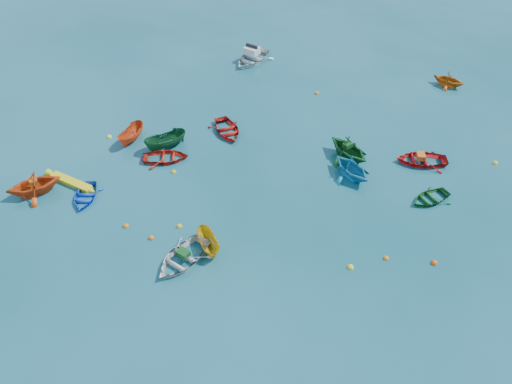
% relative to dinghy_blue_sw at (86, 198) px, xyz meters
% --- Properties ---
extents(ground, '(160.00, 160.00, 0.00)m').
position_rel_dinghy_blue_sw_xyz_m(ground, '(10.23, -2.63, 0.00)').
color(ground, '#0A444D').
rests_on(ground, ground).
extents(dinghy_blue_sw, '(2.46, 3.05, 0.56)m').
position_rel_dinghy_blue_sw_xyz_m(dinghy_blue_sw, '(0.00, 0.00, 0.00)').
color(dinghy_blue_sw, blue).
rests_on(dinghy_blue_sw, ground).
extents(dinghy_white_near, '(3.72, 4.23, 0.73)m').
position_rel_dinghy_blue_sw_xyz_m(dinghy_white_near, '(7.47, -3.52, 0.00)').
color(dinghy_white_near, beige).
rests_on(dinghy_white_near, ground).
extents(dinghy_orange_w, '(4.22, 4.15, 1.68)m').
position_rel_dinghy_blue_sw_xyz_m(dinghy_orange_w, '(-3.20, -0.19, 0.00)').
color(dinghy_orange_w, '#D64914').
rests_on(dinghy_orange_w, ground).
extents(sampan_yellow_mid, '(2.16, 2.54, 0.95)m').
position_rel_dinghy_blue_sw_xyz_m(sampan_yellow_mid, '(8.60, -2.30, 0.00)').
color(sampan_yellow_mid, gold).
rests_on(sampan_yellow_mid, ground).
extents(dinghy_green_e, '(3.26, 3.15, 0.55)m').
position_rel_dinghy_blue_sw_xyz_m(dinghy_green_e, '(20.69, 4.35, 0.00)').
color(dinghy_green_e, '#14561D').
rests_on(dinghy_green_e, ground).
extents(dinghy_cyan_se, '(3.98, 3.98, 1.59)m').
position_rel_dinghy_blue_sw_xyz_m(dinghy_cyan_se, '(15.78, 5.63, 0.00)').
color(dinghy_cyan_se, teal).
rests_on(dinghy_cyan_se, ground).
extents(dinghy_red_nw, '(3.57, 2.98, 0.64)m').
position_rel_dinghy_blue_sw_xyz_m(dinghy_red_nw, '(3.52, 4.72, 0.00)').
color(dinghy_red_nw, red).
rests_on(dinghy_red_nw, ground).
extents(sampan_orange_n, '(1.40, 2.89, 1.07)m').
position_rel_dinghy_blue_sw_xyz_m(sampan_orange_n, '(0.41, 6.36, 0.00)').
color(sampan_orange_n, '#D54214').
rests_on(sampan_orange_n, ground).
extents(dinghy_green_n, '(4.31, 4.28, 1.72)m').
position_rel_dinghy_blue_sw_xyz_m(dinghy_green_n, '(15.42, 7.54, 0.00)').
color(dinghy_green_n, '#145722').
rests_on(dinghy_green_n, ground).
extents(dinghy_red_ne, '(3.69, 2.90, 0.70)m').
position_rel_dinghy_blue_sw_xyz_m(dinghy_red_ne, '(20.28, 8.10, 0.00)').
color(dinghy_red_ne, '#B70F11').
rests_on(dinghy_red_ne, ground).
extents(dinghy_red_far, '(3.75, 3.98, 0.67)m').
position_rel_dinghy_blue_sw_xyz_m(dinghy_red_far, '(6.73, 8.72, 0.00)').
color(dinghy_red_far, '#B8150F').
rests_on(dinghy_red_far, ground).
extents(dinghy_orange_far, '(3.15, 2.96, 1.32)m').
position_rel_dinghy_blue_sw_xyz_m(dinghy_orange_far, '(22.70, 19.07, 0.00)').
color(dinghy_orange_far, '#BF5F12').
rests_on(dinghy_orange_far, ground).
extents(sampan_green_far, '(3.00, 2.99, 1.19)m').
position_rel_dinghy_blue_sw_xyz_m(sampan_green_far, '(3.08, 6.05, 0.00)').
color(sampan_green_far, '#114B25').
rests_on(sampan_green_far, ground).
extents(kayak_yellow, '(3.83, 1.63, 0.38)m').
position_rel_dinghy_blue_sw_xyz_m(kayak_yellow, '(-1.48, 1.07, 0.00)').
color(kayak_yellow, gold).
rests_on(kayak_yellow, ground).
extents(motorboat_white, '(4.24, 4.91, 1.45)m').
position_rel_dinghy_blue_sw_xyz_m(motorboat_white, '(6.05, 19.86, 0.00)').
color(motorboat_white, silver).
rests_on(motorboat_white, ground).
extents(tarp_green_a, '(0.81, 0.72, 0.32)m').
position_rel_dinghy_blue_sw_xyz_m(tarp_green_a, '(7.51, -3.43, 0.52)').
color(tarp_green_a, '#11461B').
rests_on(tarp_green_a, dinghy_white_near).
extents(tarp_orange_a, '(0.74, 0.76, 0.29)m').
position_rel_dinghy_blue_sw_xyz_m(tarp_orange_a, '(-3.16, -0.16, 0.99)').
color(tarp_orange_a, '#B64D12').
rests_on(tarp_orange_a, dinghy_orange_w).
extents(tarp_green_b, '(0.76, 0.77, 0.30)m').
position_rel_dinghy_blue_sw_xyz_m(tarp_green_b, '(15.35, 7.61, 1.01)').
color(tarp_green_b, '#104215').
rests_on(tarp_green_b, dinghy_green_n).
extents(tarp_orange_b, '(0.62, 0.76, 0.33)m').
position_rel_dinghy_blue_sw_xyz_m(tarp_orange_b, '(20.18, 8.09, 0.52)').
color(tarp_orange_b, '#DC5716').
rests_on(tarp_orange_b, dinghy_red_ne).
extents(buoy_or_a, '(0.35, 0.35, 0.35)m').
position_rel_dinghy_blue_sw_xyz_m(buoy_or_a, '(5.19, -2.30, 0.00)').
color(buoy_or_a, '#E45D0C').
rests_on(buoy_or_a, ground).
extents(buoy_ye_a, '(0.34, 0.34, 0.34)m').
position_rel_dinghy_blue_sw_xyz_m(buoy_ye_a, '(6.44, -1.09, 0.00)').
color(buoy_ye_a, gold).
rests_on(buoy_ye_a, ground).
extents(buoy_or_b, '(0.31, 0.31, 0.31)m').
position_rel_dinghy_blue_sw_xyz_m(buoy_or_b, '(18.20, -1.01, 0.00)').
color(buoy_or_b, orange).
rests_on(buoy_or_b, ground).
extents(buoy_ye_b, '(0.32, 0.32, 0.32)m').
position_rel_dinghy_blue_sw_xyz_m(buoy_ye_b, '(4.46, 3.58, 0.00)').
color(buoy_ye_b, yellow).
rests_on(buoy_ye_b, ground).
extents(buoy_or_c, '(0.35, 0.35, 0.35)m').
position_rel_dinghy_blue_sw_xyz_m(buoy_or_c, '(3.41, -1.74, 0.00)').
color(buoy_or_c, orange).
rests_on(buoy_or_c, ground).
extents(buoy_ye_c, '(0.36, 0.36, 0.36)m').
position_rel_dinghy_blue_sw_xyz_m(buoy_ye_c, '(16.35, -2.06, 0.00)').
color(buoy_ye_c, yellow).
rests_on(buoy_ye_c, ground).
extents(buoy_or_d, '(0.38, 0.38, 0.38)m').
position_rel_dinghy_blue_sw_xyz_m(buoy_or_d, '(20.73, -0.81, 0.00)').
color(buoy_or_d, '#D74B0B').
rests_on(buoy_or_d, ground).
extents(buoy_ye_d, '(0.35, 0.35, 0.35)m').
position_rel_dinghy_blue_sw_xyz_m(buoy_ye_d, '(-1.34, 6.34, 0.00)').
color(buoy_ye_d, yellow).
rests_on(buoy_ye_d, ground).
extents(buoy_or_e, '(0.37, 0.37, 0.37)m').
position_rel_dinghy_blue_sw_xyz_m(buoy_or_e, '(12.37, 15.52, 0.00)').
color(buoy_or_e, orange).
rests_on(buoy_or_e, ground).
extents(buoy_ye_e, '(0.37, 0.37, 0.37)m').
position_rel_dinghy_blue_sw_xyz_m(buoy_ye_e, '(25.13, 9.02, 0.00)').
color(buoy_ye_e, yellow).
rests_on(buoy_ye_e, ground).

